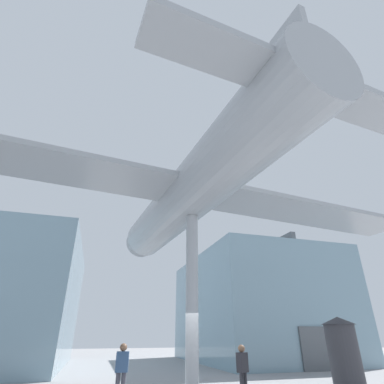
# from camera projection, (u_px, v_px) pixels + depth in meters

# --- Properties ---
(glass_pavilion_right) EXTENTS (9.87, 13.68, 8.27)m
(glass_pavilion_right) POSITION_uv_depth(u_px,v_px,m) (255.00, 307.00, 24.27)
(glass_pavilion_right) COLOR #7593A3
(glass_pavilion_right) RESTS_ON ground_plane
(support_pylon_central) EXTENTS (0.41, 0.41, 5.78)m
(support_pylon_central) POSITION_uv_depth(u_px,v_px,m) (192.00, 300.00, 9.68)
(support_pylon_central) COLOR #999EA3
(support_pylon_central) RESTS_ON ground_plane
(suspended_airplane) EXTENTS (22.06, 14.67, 3.01)m
(suspended_airplane) POSITION_uv_depth(u_px,v_px,m) (190.00, 194.00, 11.50)
(suspended_airplane) COLOR #93999E
(suspended_airplane) RESTS_ON support_pylon_central
(visitor_person) EXTENTS (0.46, 0.39, 1.58)m
(visitor_person) POSITION_uv_depth(u_px,v_px,m) (243.00, 368.00, 9.90)
(visitor_person) COLOR #232328
(visitor_person) RESTS_ON ground_plane
(visitor_second) EXTENTS (0.43, 0.29, 1.62)m
(visitor_second) POSITION_uv_depth(u_px,v_px,m) (122.00, 367.00, 9.76)
(visitor_second) COLOR #383842
(visitor_second) RESTS_ON ground_plane
(info_kiosk) EXTENTS (1.17, 1.17, 2.46)m
(info_kiosk) POSITION_uv_depth(u_px,v_px,m) (344.00, 355.00, 10.23)
(info_kiosk) COLOR #333338
(info_kiosk) RESTS_ON ground_plane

